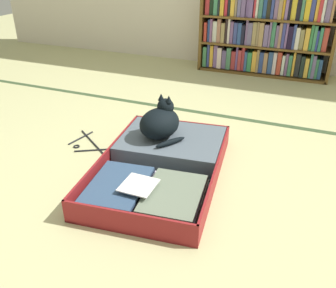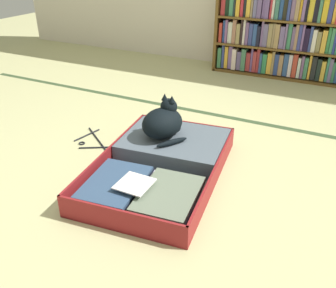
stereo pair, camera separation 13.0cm
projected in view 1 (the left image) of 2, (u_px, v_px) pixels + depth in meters
The scene contains 6 objects.
ground_plane at pixel (169, 187), 1.96m from camera, with size 10.00×10.00×0.00m, color #BAB880.
tatami_border at pixel (219, 115), 2.79m from camera, with size 4.80×0.05×0.00m.
bookshelf at pixel (265, 33), 3.55m from camera, with size 1.28×0.30×0.82m.
open_suitcase at pixel (163, 162), 2.08m from camera, with size 0.74×1.06×0.12m.
black_cat at pixel (161, 122), 2.17m from camera, with size 0.30×0.32×0.25m.
clothes_hanger at pixel (87, 144), 2.38m from camera, with size 0.33×0.28×0.01m.
Camera 1 is at (0.61, -1.49, 1.13)m, focal length 39.04 mm.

